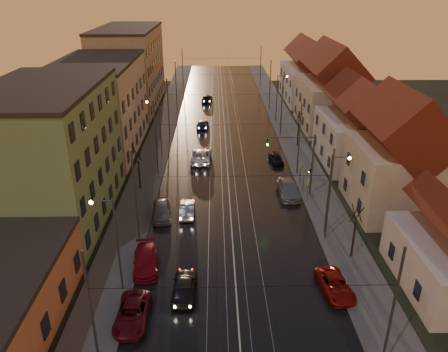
{
  "coord_description": "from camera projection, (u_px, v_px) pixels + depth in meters",
  "views": [
    {
      "loc": [
        -1.5,
        -25.5,
        21.96
      ],
      "look_at": [
        -0.62,
        17.0,
        2.94
      ],
      "focal_mm": 35.0,
      "sensor_mm": 36.0,
      "label": 1
    }
  ],
  "objects": [
    {
      "name": "bare_tree_2",
      "position": [
        298.0,
        130.0,
        62.48
      ],
      "size": [
        1.09,
        1.09,
        5.11
      ],
      "color": "black",
      "rests_on": "ground"
    },
    {
      "name": "catenary_pole_l_0",
      "position": [
        92.0,
        317.0,
        24.79
      ],
      "size": [
        0.16,
        0.16,
        9.0
      ],
      "primitive_type": "cylinder",
      "color": "#595B60",
      "rests_on": "ground"
    },
    {
      "name": "apartment_left_3",
      "position": [
        130.0,
        68.0,
        82.01
      ],
      "size": [
        10.0,
        24.0,
        14.0
      ],
      "primitive_type": "cube",
      "color": "#9B7B64",
      "rests_on": "ground"
    },
    {
      "name": "driving_car_4",
      "position": [
        207.0,
        98.0,
        86.43
      ],
      "size": [
        2.31,
        4.53,
        1.48
      ],
      "primitive_type": "imported",
      "rotation": [
        0.0,
        0.0,
        3.01
      ],
      "color": "black",
      "rests_on": "ground"
    },
    {
      "name": "street_lamp_2",
      "position": [
        158.0,
        123.0,
        57.47
      ],
      "size": [
        1.75,
        0.32,
        8.0
      ],
      "color": "#595B60",
      "rests_on": "ground"
    },
    {
      "name": "tram_rail_1",
      "position": [
        220.0,
        133.0,
        68.73
      ],
      "size": [
        0.06,
        120.0,
        0.03
      ],
      "primitive_type": "cube",
      "color": "gray",
      "rests_on": "road"
    },
    {
      "name": "driving_car_1",
      "position": [
        187.0,
        209.0,
        44.55
      ],
      "size": [
        1.5,
        4.14,
        1.36
      ],
      "primitive_type": "imported",
      "rotation": [
        0.0,
        0.0,
        3.16
      ],
      "color": "#96959A",
      "rests_on": "ground"
    },
    {
      "name": "driving_car_3",
      "position": [
        203.0,
        124.0,
        71.12
      ],
      "size": [
        2.11,
        4.42,
        1.24
      ],
      "primitive_type": "imported",
      "rotation": [
        0.0,
        0.0,
        3.05
      ],
      "color": "#161F43",
      "rests_on": "ground"
    },
    {
      "name": "driving_car_0",
      "position": [
        184.0,
        286.0,
        33.13
      ],
      "size": [
        1.93,
        4.52,
        1.52
      ],
      "primitive_type": "imported",
      "rotation": [
        0.0,
        0.0,
        3.11
      ],
      "color": "black",
      "rests_on": "ground"
    },
    {
      "name": "tram_rail_3",
      "position": [
        239.0,
        133.0,
        68.79
      ],
      "size": [
        0.06,
        120.0,
        0.03
      ],
      "primitive_type": "cube",
      "color": "gray",
      "rests_on": "road"
    },
    {
      "name": "sidewalk_right",
      "position": [
        288.0,
        133.0,
        68.93
      ],
      "size": [
        4.0,
        120.0,
        0.15
      ],
      "primitive_type": "cube",
      "color": "#4C4C4C",
      "rests_on": "ground"
    },
    {
      "name": "parked_left_3",
      "position": [
        162.0,
        210.0,
        44.14
      ],
      "size": [
        2.37,
        4.78,
        1.56
      ],
      "primitive_type": "imported",
      "rotation": [
        0.0,
        0.0,
        0.12
      ],
      "color": "gray",
      "rests_on": "ground"
    },
    {
      "name": "street_lamp_3",
      "position": [
        279.0,
        94.0,
        72.42
      ],
      "size": [
        1.75,
        0.32,
        8.0
      ],
      "color": "#595B60",
      "rests_on": "ground"
    },
    {
      "name": "catenary_pole_l_4",
      "position": [
        176.0,
        86.0,
        79.54
      ],
      "size": [
        0.16,
        0.16,
        9.0
      ],
      "primitive_type": "cylinder",
      "color": "#595B60",
      "rests_on": "ground"
    },
    {
      "name": "bare_tree_0",
      "position": [
        139.0,
        170.0,
        49.31
      ],
      "size": [
        1.09,
        1.09,
        5.11
      ],
      "color": "black",
      "rests_on": "ground"
    },
    {
      "name": "catenary_pole_r_1",
      "position": [
        329.0,
        196.0,
        38.8
      ],
      "size": [
        0.16,
        0.16,
        9.0
      ],
      "primitive_type": "cylinder",
      "color": "#595B60",
      "rests_on": "ground"
    },
    {
      "name": "tram_rail_0",
      "position": [
        211.0,
        133.0,
        68.7
      ],
      "size": [
        0.06,
        120.0,
        0.03
      ],
      "primitive_type": "cube",
      "color": "gray",
      "rests_on": "road"
    },
    {
      "name": "house_right_3",
      "position": [
        331.0,
        92.0,
        69.46
      ],
      "size": [
        9.18,
        14.28,
        11.5
      ],
      "color": "beige",
      "rests_on": "ground"
    },
    {
      "name": "catenary_pole_l_3",
      "position": [
        168.0,
        108.0,
        65.86
      ],
      "size": [
        0.16,
        0.16,
        9.0
      ],
      "primitive_type": "cylinder",
      "color": "#595B60",
      "rests_on": "ground"
    },
    {
      "name": "catenary_pole_r_3",
      "position": [
        282.0,
        107.0,
        66.18
      ],
      "size": [
        0.16,
        0.16,
        9.0
      ],
      "primitive_type": "cylinder",
      "color": "#595B60",
      "rests_on": "ground"
    },
    {
      "name": "parked_left_1",
      "position": [
        132.0,
        313.0,
        30.58
      ],
      "size": [
        2.21,
        4.74,
        1.31
      ],
      "primitive_type": "imported",
      "rotation": [
        0.0,
        0.0,
        -0.01
      ],
      "color": "#5C0F1B",
      "rests_on": "ground"
    },
    {
      "name": "sidewalk_left",
      "position": [
        161.0,
        133.0,
        68.55
      ],
      "size": [
        4.0,
        120.0,
        0.15
      ],
      "primitive_type": "cube",
      "color": "#4C4C4C",
      "rests_on": "ground"
    },
    {
      "name": "house_right_2",
      "position": [
        359.0,
        128.0,
        56.24
      ],
      "size": [
        9.18,
        12.24,
        9.2
      ],
      "color": "silver",
      "rests_on": "ground"
    },
    {
      "name": "catenary_pole_l_2",
      "position": [
        156.0,
        141.0,
        52.17
      ],
      "size": [
        0.16,
        0.16,
        9.0
      ],
      "primitive_type": "cylinder",
      "color": "#595B60",
      "rests_on": "ground"
    },
    {
      "name": "street_lamp_1",
      "position": [
        333.0,
        187.0,
        39.57
      ],
      "size": [
        1.75,
        0.32,
        8.0
      ],
      "color": "#595B60",
      "rests_on": "ground"
    },
    {
      "name": "parked_left_2",
      "position": [
        145.0,
        261.0,
        36.26
      ],
      "size": [
        2.55,
        5.07,
        1.41
      ],
      "primitive_type": "imported",
      "rotation": [
        0.0,
        0.0,
        0.12
      ],
      "color": "maroon",
      "rests_on": "ground"
    },
    {
      "name": "street_lamp_0",
      "position": [
        112.0,
        236.0,
        31.92
      ],
      "size": [
        1.75,
        0.32,
        8.0
      ],
      "color": "#595B60",
      "rests_on": "ground"
    },
    {
      "name": "tram_rail_2",
      "position": [
        230.0,
        133.0,
        68.76
      ],
      "size": [
        0.06,
        120.0,
        0.03
      ],
      "primitive_type": "cube",
      "color": "gray",
      "rests_on": "road"
    },
    {
      "name": "apartment_left_2",
      "position": [
        100.0,
        107.0,
        60.51
      ],
      "size": [
        10.0,
        20.0,
        12.0
      ],
      "primitive_type": "cube",
      "color": "tan",
      "rests_on": "ground"
    },
    {
      "name": "catenary_pole_l_5",
      "position": [
        183.0,
        68.0,
        95.97
      ],
      "size": [
        0.16,
        0.16,
        9.0
      ],
      "primitive_type": "cylinder",
      "color": "#595B60",
      "rests_on": "ground"
    },
    {
      "name": "driving_car_2",
      "position": [
        201.0,
        156.0,
        57.84
      ],
      "size": [
        2.77,
        5.72,
        1.57
      ],
      "primitive_type": "imported",
      "rotation": [
        0.0,
        0.0,
        3.11
      ],
      "color": "white",
      "rests_on": "ground"
    },
    {
      "name": "catenary_pole_r_2",
      "position": [
        299.0,
        140.0,
        52.49
      ],
      "size": [
        0.16,
        0.16,
        9.0
      ],
      "primitive_type": "cylinder",
      "color": "#595B60",
      "rests_on": "ground"
    },
    {
      "name": "traffic_light_mast",
      "position": [
        304.0,
        158.0,
        46.96
      ],
      "size": [
        5.3,
        0.32,
        7.2
      ],
      "color": "#595B60",
      "rests_on": "ground"
    },
    {
      "name": "catenary_pole_r_5",
      "position": [
        261.0,
        68.0,
        96.3
      ],
      "size": [
        0.16,
        0.16,
        9.0
      ],
      "primitive_type": "cylinder",
      "color": "#595B60",
      "rests_on": "ground"
    },
    {
      "name": "parked_right_2",
      "position": [
        276.0,
        158.0,
        57.42
      ],
      "size": [
        1.94,
        3.84,
        1.26
      ],
      "primitive_type": "imported",
      "rotation": [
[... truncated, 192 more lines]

